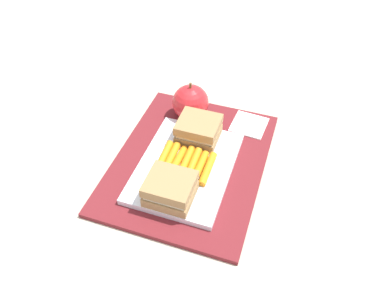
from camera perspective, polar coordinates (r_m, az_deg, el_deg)
The scene contains 8 objects.
ground_plane at distance 0.75m, azimuth -0.31°, elevation -2.91°, with size 2.40×2.40×0.00m, color #B7AD99.
lunchbag_mat at distance 0.75m, azimuth -0.31°, elevation -2.65°, with size 0.36×0.28×0.01m, color maroon.
food_tray at distance 0.72m, azimuth -0.95°, elevation -3.44°, with size 0.23×0.17×0.01m, color white.
sandwich_half_left at distance 0.66m, azimuth -3.25°, elevation -6.63°, with size 0.07×0.08×0.04m.
sandwich_half_right at distance 0.76m, azimuth 0.98°, elevation 2.16°, with size 0.07×0.08×0.04m.
carrot_sticks_bundle at distance 0.71m, azimuth -1.01°, elevation -2.78°, with size 0.08×0.10×0.02m.
apple at distance 0.81m, azimuth -0.22°, elevation 6.16°, with size 0.08×0.08×0.09m.
paper_napkin at distance 0.82m, azimuth 8.45°, elevation 2.84°, with size 0.07×0.07×0.00m, color white.
Camera 1 is at (-0.48, -0.17, 0.56)m, focal length 35.97 mm.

